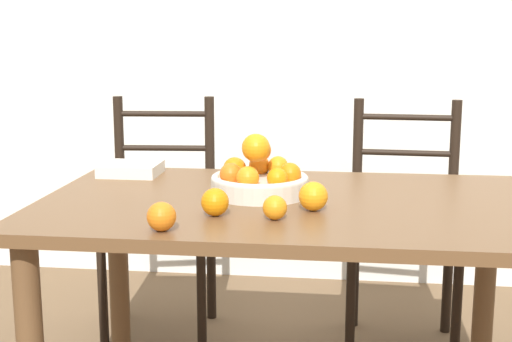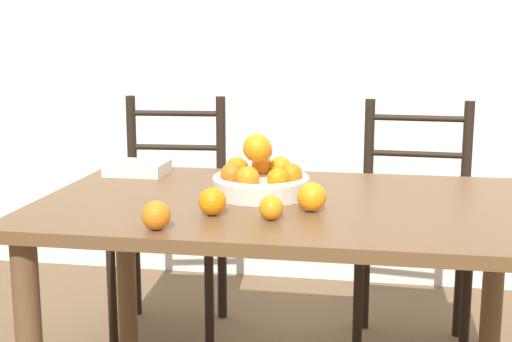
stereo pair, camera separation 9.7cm
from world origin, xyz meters
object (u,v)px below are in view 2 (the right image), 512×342
orange_loose_0 (312,197)px  chair_left (171,221)px  fruit_bowl (260,178)px  orange_loose_2 (156,215)px  orange_loose_3 (271,208)px  chair_right (414,233)px  book_stack (138,168)px  orange_loose_1 (212,202)px

orange_loose_0 → chair_left: size_ratio=0.08×
fruit_bowl → orange_loose_2: size_ratio=4.01×
orange_loose_2 → orange_loose_3: (0.26, 0.14, -0.00)m
fruit_bowl → chair_right: size_ratio=0.30×
orange_loose_3 → book_stack: (-0.54, 0.52, -0.01)m
chair_right → chair_left: bearing=-177.2°
orange_loose_1 → orange_loose_3: orange_loose_1 is taller
fruit_bowl → orange_loose_3: size_ratio=4.56×
fruit_bowl → orange_loose_0: fruit_bowl is taller
orange_loose_0 → orange_loose_3: orange_loose_0 is taller
chair_left → orange_loose_2: bearing=-79.6°
orange_loose_2 → orange_loose_3: bearing=28.3°
chair_right → orange_loose_0: bearing=-108.0°
orange_loose_3 → chair_left: bearing=120.5°
fruit_bowl → orange_loose_1: (-0.09, -0.26, -0.02)m
orange_loose_0 → chair_left: bearing=127.8°
orange_loose_0 → chair_right: 0.96m
orange_loose_3 → chair_right: (0.41, 0.95, -0.31)m
orange_loose_0 → chair_right: chair_right is taller
orange_loose_3 → chair_left: chair_left is taller
fruit_bowl → orange_loose_1: size_ratio=3.91×
fruit_bowl → orange_loose_0: 0.24m
orange_loose_1 → chair_right: chair_right is taller
fruit_bowl → chair_left: chair_left is taller
chair_right → orange_loose_1: bearing=-118.9°
orange_loose_0 → orange_loose_2: orange_loose_0 is taller
chair_right → book_stack: bearing=-153.3°
fruit_bowl → orange_loose_3: 0.29m
chair_left → book_stack: chair_left is taller
fruit_bowl → orange_loose_1: bearing=-108.6°
orange_loose_1 → chair_left: chair_left is taller
fruit_bowl → book_stack: (-0.47, 0.25, -0.03)m
orange_loose_1 → chair_right: size_ratio=0.08×
fruit_bowl → orange_loose_2: 0.46m
orange_loose_2 → book_stack: (-0.28, 0.67, -0.02)m
book_stack → fruit_bowl: bearing=-28.0°
fruit_bowl → chair_left: 0.90m
fruit_bowl → orange_loose_1: fruit_bowl is taller
fruit_bowl → chair_right: bearing=54.1°
orange_loose_0 → chair_right: (0.32, 0.84, -0.32)m
orange_loose_0 → fruit_bowl: bearing=135.2°
orange_loose_2 → fruit_bowl: bearing=65.6°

